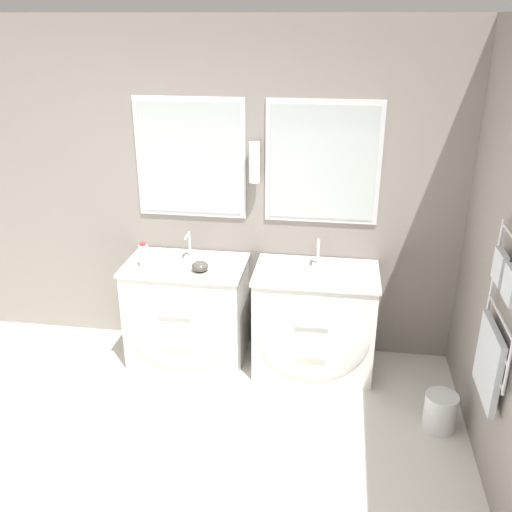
{
  "coord_description": "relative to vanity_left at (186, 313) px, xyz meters",
  "views": [
    {
      "loc": [
        1.0,
        -1.99,
        2.58
      ],
      "look_at": [
        0.48,
        1.52,
        1.08
      ],
      "focal_mm": 40.0,
      "sensor_mm": 36.0,
      "label": 1
    }
  ],
  "objects": [
    {
      "name": "faucet_right",
      "position": [
        1.0,
        0.17,
        0.5
      ],
      "size": [
        0.17,
        0.13,
        0.2
      ],
      "color": "silver",
      "rests_on": "vanity_right"
    },
    {
      "name": "amenity_bowl",
      "position": [
        0.15,
        -0.08,
        0.44
      ],
      "size": [
        0.13,
        0.13,
        0.08
      ],
      "color": "#4C4742",
      "rests_on": "vanity_left"
    },
    {
      "name": "wall_back",
      "position": [
        0.14,
        0.36,
        0.89
      ],
      "size": [
        5.52,
        0.16,
        2.6
      ],
      "color": "gray",
      "rests_on": "ground_plane"
    },
    {
      "name": "waste_bin",
      "position": [
        1.89,
        -0.58,
        -0.28
      ],
      "size": [
        0.22,
        0.22,
        0.26
      ],
      "color": "silver",
      "rests_on": "ground_plane"
    },
    {
      "name": "toiletry_bottle",
      "position": [
        -0.29,
        -0.06,
        0.5
      ],
      "size": [
        0.07,
        0.07,
        0.19
      ],
      "color": "silver",
      "rests_on": "vanity_left"
    },
    {
      "name": "vanity_left",
      "position": [
        0.0,
        0.0,
        0.0
      ],
      "size": [
        0.92,
        0.64,
        0.83
      ],
      "color": "silver",
      "rests_on": "ground_plane"
    },
    {
      "name": "vanity_right",
      "position": [
        1.0,
        0.0,
        0.0
      ],
      "size": [
        0.92,
        0.64,
        0.83
      ],
      "color": "silver",
      "rests_on": "ground_plane"
    },
    {
      "name": "faucet_left",
      "position": [
        0.0,
        0.17,
        0.5
      ],
      "size": [
        0.17,
        0.13,
        0.2
      ],
      "color": "silver",
      "rests_on": "vanity_left"
    }
  ]
}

